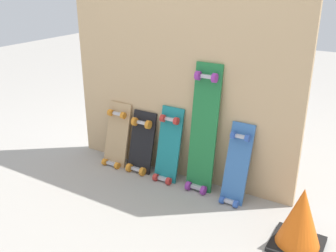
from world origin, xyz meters
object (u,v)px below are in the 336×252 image
at_px(skateboard_natural, 116,139).
at_px(skateboard_teal, 168,149).
at_px(skateboard_black, 141,146).
at_px(skateboard_blue, 236,169).
at_px(skateboard_green, 203,134).
at_px(traffic_cone, 301,219).

bearing_deg(skateboard_natural, skateboard_teal, 0.19).
distance_m(skateboard_black, skateboard_teal, 0.26).
bearing_deg(skateboard_teal, skateboard_blue, -1.43).
xyz_separation_m(skateboard_green, traffic_cone, (0.77, -0.31, -0.24)).
bearing_deg(skateboard_green, skateboard_blue, -5.49).
bearing_deg(skateboard_blue, skateboard_teal, 178.57).
distance_m(skateboard_teal, traffic_cone, 1.10).
relative_size(skateboard_natural, skateboard_blue, 0.94).
xyz_separation_m(skateboard_natural, skateboard_black, (0.24, 0.00, -0.01)).
xyz_separation_m(skateboard_natural, traffic_cone, (1.55, -0.30, -0.03)).
bearing_deg(skateboard_teal, skateboard_green, 2.52).
relative_size(skateboard_teal, traffic_cone, 1.64).
distance_m(skateboard_green, traffic_cone, 0.87).
height_order(skateboard_teal, traffic_cone, skateboard_teal).
distance_m(skateboard_teal, skateboard_blue, 0.55).
bearing_deg(traffic_cone, skateboard_natural, 169.17).
bearing_deg(skateboard_green, skateboard_black, -178.98).
xyz_separation_m(skateboard_teal, traffic_cone, (1.06, -0.30, -0.06)).
bearing_deg(skateboard_green, traffic_cone, -21.80).
relative_size(skateboard_black, skateboard_teal, 0.86).
relative_size(skateboard_black, skateboard_green, 0.55).
distance_m(skateboard_natural, skateboard_blue, 1.04).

